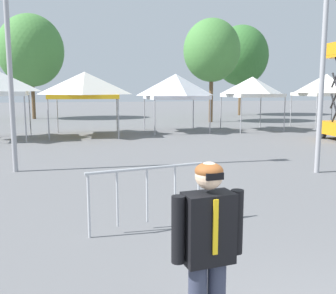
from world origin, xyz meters
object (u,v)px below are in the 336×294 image
object	(u,v)px
tree_behind_tents_center	(212,51)
canopy_tent_behind_right	(326,85)
canopy_tent_right_of_center	(252,87)
light_pole_opposite_side	(6,4)
tree_behind_tents_right	(241,56)
person_foreground	(208,249)
crowd_barrier_near_person	(147,186)
canopy_tent_behind_left	(85,85)
canopy_tent_far_left	(176,87)
tree_behind_tents_left	(31,51)

from	to	relation	value
tree_behind_tents_center	canopy_tent_behind_right	bearing A→B (deg)	-43.96
canopy_tent_right_of_center	light_pole_opposite_side	size ratio (longest dim) A/B	0.37
canopy_tent_right_of_center	light_pole_opposite_side	world-z (taller)	light_pole_opposite_side
tree_behind_tents_center	tree_behind_tents_right	bearing A→B (deg)	52.67
light_pole_opposite_side	person_foreground	bearing A→B (deg)	-71.30
light_pole_opposite_side	crowd_barrier_near_person	bearing A→B (deg)	-61.07
canopy_tent_behind_left	tree_behind_tents_right	world-z (taller)	tree_behind_tents_right
tree_behind_tents_right	tree_behind_tents_center	xyz separation A→B (m)	(-4.86, -6.37, -0.25)
canopy_tent_behind_left	light_pole_opposite_side	xyz separation A→B (m)	(-2.07, -8.50, 2.10)
canopy_tent_behind_left	crowd_barrier_near_person	size ratio (longest dim) A/B	1.74
tree_behind_tents_right	canopy_tent_behind_right	bearing A→B (deg)	-86.61
person_foreground	canopy_tent_behind_right	bearing A→B (deg)	53.80
light_pole_opposite_side	crowd_barrier_near_person	world-z (taller)	light_pole_opposite_side
canopy_tent_far_left	person_foreground	xyz separation A→B (m)	(-4.00, -18.10, -1.45)
light_pole_opposite_side	tree_behind_tents_center	size ratio (longest dim) A/B	1.13
canopy_tent_behind_right	light_pole_opposite_side	distance (m)	19.20
canopy_tent_behind_right	crowd_barrier_near_person	world-z (taller)	canopy_tent_behind_right
tree_behind_tents_left	tree_behind_tents_right	bearing A→B (deg)	2.02
canopy_tent_far_left	tree_behind_tents_left	distance (m)	14.73
canopy_tent_behind_left	crowd_barrier_near_person	bearing A→B (deg)	-86.27
canopy_tent_behind_left	canopy_tent_right_of_center	world-z (taller)	canopy_tent_behind_left
tree_behind_tents_right	crowd_barrier_near_person	distance (m)	30.04
light_pole_opposite_side	tree_behind_tents_right	distance (m)	26.60
canopy_tent_behind_right	tree_behind_tents_right	bearing A→B (deg)	93.39
light_pole_opposite_side	tree_behind_tents_left	bearing A→B (deg)	95.19
canopy_tent_behind_left	person_foreground	xyz separation A→B (m)	(0.89, -17.25, -1.51)
person_foreground	tree_behind_tents_center	world-z (taller)	tree_behind_tents_center
person_foreground	tree_behind_tents_left	distance (m)	30.23
canopy_tent_behind_right	tree_behind_tents_left	world-z (taller)	tree_behind_tents_left
canopy_tent_far_left	canopy_tent_right_of_center	distance (m)	4.39
canopy_tent_far_left	crowd_barrier_near_person	size ratio (longest dim) A/B	1.56
tree_behind_tents_center	tree_behind_tents_left	bearing A→B (deg)	155.80
canopy_tent_behind_right	canopy_tent_far_left	bearing A→B (deg)	-177.96
tree_behind_tents_left	tree_behind_tents_right	size ratio (longest dim) A/B	1.02
canopy_tent_behind_right	tree_behind_tents_center	size ratio (longest dim) A/B	0.45
light_pole_opposite_side	tree_behind_tents_left	distance (m)	20.89
canopy_tent_right_of_center	tree_behind_tents_center	world-z (taller)	tree_behind_tents_center
canopy_tent_behind_left	light_pole_opposite_side	distance (m)	9.00
canopy_tent_behind_right	tree_behind_tents_center	xyz separation A→B (m)	(-5.55, 5.35, 2.43)
canopy_tent_far_left	crowd_barrier_near_person	bearing A→B (deg)	-105.11
tree_behind_tents_right	crowd_barrier_near_person	xyz separation A→B (m)	(-12.78, -26.81, -4.52)
canopy_tent_behind_right	crowd_barrier_near_person	distance (m)	20.31
canopy_tent_far_left	tree_behind_tents_right	size ratio (longest dim) A/B	0.41
canopy_tent_behind_left	person_foreground	size ratio (longest dim) A/B	2.01
person_foreground	tree_behind_tents_center	bearing A→B (deg)	71.54
canopy_tent_behind_right	tree_behind_tents_center	bearing A→B (deg)	136.04
person_foreground	tree_behind_tents_right	distance (m)	33.04
light_pole_opposite_side	crowd_barrier_near_person	distance (m)	7.29
crowd_barrier_near_person	tree_behind_tents_right	bearing A→B (deg)	64.51
tree_behind_tents_left	canopy_tent_behind_right	bearing A→B (deg)	-31.19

